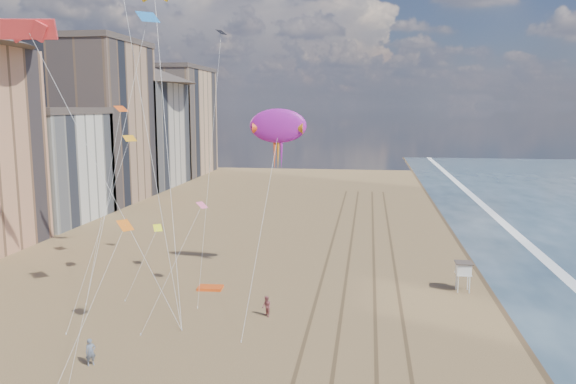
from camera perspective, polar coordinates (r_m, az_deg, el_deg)
The scene contains 10 objects.
wet_sand at distance 67.62m, azimuth 21.59°, elevation -6.61°, with size 260.00×260.00×0.00m, color #42301E.
foam at distance 68.72m, azimuth 25.02°, elevation -6.58°, with size 260.00×260.00×0.00m, color white.
tracks at distance 56.16m, azimuth 7.26°, elevation -9.14°, with size 7.68×120.00×0.01m.
buildings at distance 101.68m, azimuth -20.67°, elevation 6.12°, with size 34.72×131.35×29.00m.
lifeguard_stand at distance 55.17m, azimuth 17.40°, elevation -7.46°, with size 1.56×1.56×2.82m.
grounded_kite at distance 54.38m, azimuth -7.90°, elevation -9.62°, with size 2.30×1.46×0.26m, color #EF4E14.
show_kite at distance 54.73m, azimuth -1.03°, elevation 6.69°, with size 5.01×8.53×21.30m.
kite_flyer_a at distance 41.08m, azimuth -19.42°, elevation -15.09°, with size 0.67×0.44×1.84m, color slate.
kite_flyer_b at distance 47.06m, azimuth -2.19°, elevation -11.54°, with size 0.85×0.66×1.74m, color #914A4D.
small_kites at distance 50.17m, azimuth -13.78°, elevation 6.93°, with size 12.12×18.47×19.99m.
Camera 1 is at (3.20, -23.47, 17.16)m, focal length 35.00 mm.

